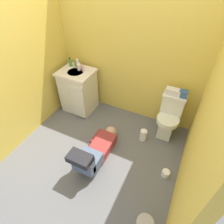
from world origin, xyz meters
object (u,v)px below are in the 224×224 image
object	(u,v)px
bottle_white	(79,67)
paper_towel_roll	(143,135)
toilet	(169,117)
faucet	(80,65)
bottle_clear	(78,64)
toiletry_bag	(183,94)
bottle_amber	(75,63)
toilet_paper_roll	(166,174)
soap_dispenser	(70,63)
person_plumber	(95,151)
bottle_pink	(83,68)
tissue_box	(173,92)
vanity_cabinet	(79,91)

from	to	relation	value
bottle_white	paper_towel_roll	xyz separation A→B (m)	(1.36, -0.31, -0.77)
toilet	bottle_white	size ratio (longest dim) A/B	6.41
faucet	bottle_clear	distance (m)	0.06
toiletry_bag	bottle_amber	xyz separation A→B (m)	(-1.90, -0.01, 0.08)
bottle_amber	toilet_paper_roll	bearing A→B (deg)	-24.12
toiletry_bag	soap_dispenser	world-z (taller)	soap_dispenser
bottle_white	toilet	bearing A→B (deg)	0.28
toilet_paper_roll	person_plumber	bearing A→B (deg)	-170.17
soap_dispenser	bottle_amber	distance (m)	0.09
bottle_amber	bottle_pink	world-z (taller)	bottle_amber
toiletry_bag	toilet_paper_roll	bearing A→B (deg)	-83.69
bottle_pink	bottle_white	bearing A→B (deg)	-178.83
faucet	bottle_pink	world-z (taller)	bottle_pink
bottle_pink	faucet	bearing A→B (deg)	142.49
paper_towel_roll	tissue_box	bearing A→B (deg)	58.12
paper_towel_roll	toilet_paper_roll	bearing A→B (deg)	-44.51
bottle_amber	soap_dispenser	bearing A→B (deg)	-165.42
vanity_cabinet	tissue_box	size ratio (longest dim) A/B	3.73
tissue_box	soap_dispenser	bearing A→B (deg)	-178.89
faucet	bottle_white	bearing A→B (deg)	-69.60
vanity_cabinet	bottle_clear	world-z (taller)	bottle_clear
bottle_pink	bottle_amber	bearing A→B (deg)	157.44
faucet	paper_towel_roll	bearing A→B (deg)	-15.80
toiletry_bag	tissue_box	bearing A→B (deg)	180.00
paper_towel_roll	vanity_cabinet	bearing A→B (deg)	169.87
tissue_box	bottle_amber	world-z (taller)	bottle_amber
vanity_cabinet	bottle_white	distance (m)	0.47
person_plumber	bottle_clear	world-z (taller)	bottle_clear
toilet	soap_dispenser	xyz separation A→B (m)	(-1.88, 0.05, 0.52)
tissue_box	bottle_white	bearing A→B (deg)	-176.51
toilet	toilet_paper_roll	distance (m)	0.90
tissue_box	bottle_clear	size ratio (longest dim) A/B	1.26
tissue_box	toilet_paper_roll	distance (m)	1.20
faucet	person_plumber	bearing A→B (deg)	-50.79
bottle_clear	paper_towel_roll	size ratio (longest dim) A/B	0.84
bottle_pink	paper_towel_roll	distance (m)	1.53
tissue_box	bottle_pink	world-z (taller)	bottle_pink
soap_dispenser	paper_towel_roll	bearing A→B (deg)	-13.30
toilet	bottle_clear	size ratio (longest dim) A/B	4.30
vanity_cabinet	person_plumber	world-z (taller)	vanity_cabinet
faucet	toiletry_bag	size ratio (longest dim) A/B	0.81
bottle_white	soap_dispenser	bearing A→B (deg)	164.07
person_plumber	tissue_box	distance (m)	1.47
bottle_clear	soap_dispenser	bearing A→B (deg)	173.90
soap_dispenser	bottle_white	distance (m)	0.23
bottle_white	paper_towel_roll	bearing A→B (deg)	-12.87
toiletry_bag	faucet	bearing A→B (deg)	-179.50
person_plumber	bottle_clear	size ratio (longest dim) A/B	6.11
soap_dispenser	bottle_clear	bearing A→B (deg)	-6.10
person_plumber	paper_towel_roll	bearing A→B (deg)	52.28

